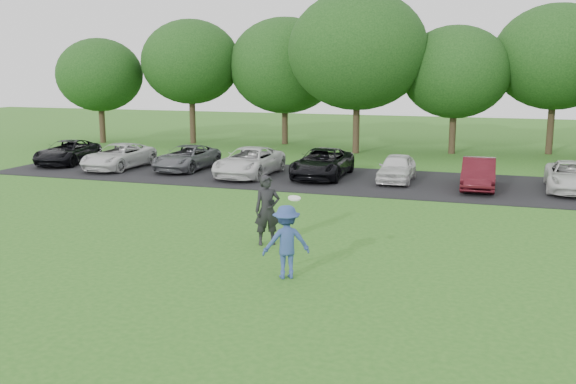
{
  "coord_description": "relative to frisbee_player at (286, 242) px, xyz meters",
  "views": [
    {
      "loc": [
        5.25,
        -12.63,
        4.61
      ],
      "look_at": [
        0.0,
        3.5,
        1.3
      ],
      "focal_mm": 40.0,
      "sensor_mm": 36.0,
      "label": 1
    }
  ],
  "objects": [
    {
      "name": "ground",
      "position": [
        -0.98,
        -0.36,
        -0.82
      ],
      "size": [
        100.0,
        100.0,
        0.0
      ],
      "primitive_type": "plane",
      "color": "#2C661D",
      "rests_on": "ground"
    },
    {
      "name": "tree_row",
      "position": [
        0.53,
        22.4,
        4.09
      ],
      "size": [
        42.39,
        9.85,
        8.64
      ],
      "color": "#38281C",
      "rests_on": "ground"
    },
    {
      "name": "parked_cars",
      "position": [
        -2.0,
        12.65,
        -0.22
      ],
      "size": [
        31.0,
        4.97,
        1.26
      ],
      "color": "black",
      "rests_on": "parking_lot"
    },
    {
      "name": "parking_lot",
      "position": [
        -0.98,
        12.64,
        -0.81
      ],
      "size": [
        32.0,
        6.5,
        0.03
      ],
      "primitive_type": "cube",
      "color": "black",
      "rests_on": "ground"
    },
    {
      "name": "camera_bystander",
      "position": [
        -1.32,
        2.43,
        0.1
      ],
      "size": [
        0.81,
        0.72,
        1.85
      ],
      "color": "black",
      "rests_on": "ground"
    },
    {
      "name": "frisbee_player",
      "position": [
        0.0,
        0.0,
        0.0
      ],
      "size": [
        1.22,
        1.05,
        1.93
      ],
      "color": "#31498B",
      "rests_on": "ground"
    }
  ]
}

